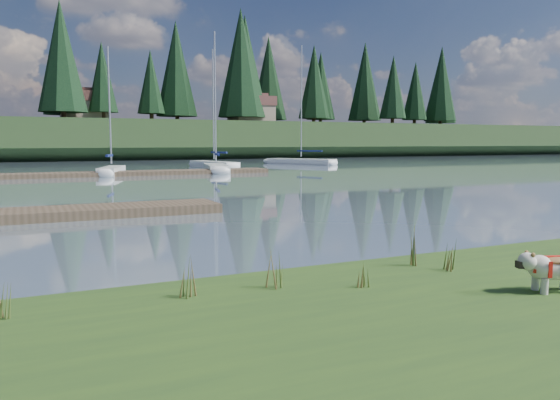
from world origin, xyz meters
TOP-DOWN VIEW (x-y plane):
  - ground at (0.00, 30.00)m, footprint 200.00×200.00m
  - ridge at (0.00, 73.00)m, footprint 200.00×20.00m
  - bulldog at (4.46, -4.26)m, footprint 0.93×0.56m
  - dock_far at (2.00, 30.00)m, footprint 26.00×2.20m
  - sailboat_bg_2 at (3.92, 31.93)m, footprint 2.93×6.04m
  - sailboat_bg_3 at (11.99, 32.64)m, footprint 3.07×7.56m
  - sailboat_bg_4 at (13.73, 39.25)m, footprint 3.09×7.38m
  - sailboat_bg_5 at (24.27, 42.73)m, footprint 5.81×8.46m
  - weed_0 at (-0.11, -2.38)m, footprint 0.17×0.14m
  - weed_1 at (1.15, -2.48)m, footprint 0.17×0.14m
  - weed_2 at (3.80, -2.21)m, footprint 0.17×0.14m
  - weed_3 at (-2.28, -2.33)m, footprint 0.17×0.14m
  - weed_4 at (2.27, -2.98)m, footprint 0.17×0.14m
  - weed_5 at (4.11, -2.73)m, footprint 0.17×0.14m
  - mud_lip at (0.00, -1.60)m, footprint 60.00×0.50m
  - conifer_4 at (3.00, 66.00)m, footprint 6.16×6.16m
  - conifer_5 at (15.00, 70.00)m, footprint 3.96×3.96m
  - conifer_6 at (28.00, 68.00)m, footprint 7.04×7.04m
  - conifer_7 at (42.00, 71.00)m, footprint 5.28×5.28m
  - conifer_8 at (55.00, 67.00)m, footprint 4.62×4.62m
  - conifer_9 at (68.00, 70.00)m, footprint 5.94×5.94m
  - house_1 at (6.00, 71.00)m, footprint 6.30×5.30m
  - house_2 at (30.00, 69.00)m, footprint 6.30×5.30m

SIDE VIEW (x-z plane):
  - ground at x=0.00m, z-range 0.00..0.00m
  - mud_lip at x=0.00m, z-range 0.00..0.14m
  - dock_far at x=2.00m, z-range 0.00..0.30m
  - sailboat_bg_5 at x=24.27m, z-range -5.89..6.53m
  - sailboat_bg_3 at x=11.99m, z-range -5.16..5.81m
  - sailboat_bg_4 at x=13.73m, z-range -5.06..5.71m
  - sailboat_bg_2 at x=3.92m, z-range -4.26..4.93m
  - weed_4 at x=2.27m, z-range 0.32..0.71m
  - weed_5 at x=4.11m, z-range 0.31..0.82m
  - weed_1 at x=1.15m, z-range 0.30..0.90m
  - weed_3 at x=-2.28m, z-range 0.30..0.94m
  - weed_0 at x=-0.11m, z-range 0.30..0.96m
  - weed_2 at x=3.80m, z-range 0.29..1.04m
  - bulldog at x=4.46m, z-range 0.42..0.97m
  - ridge at x=0.00m, z-range 0.00..5.00m
  - house_1 at x=6.00m, z-range 4.99..9.64m
  - house_2 at x=30.00m, z-range 4.99..9.64m
  - conifer_5 at x=15.00m, z-range 5.65..16.00m
  - conifer_8 at x=55.00m, z-range 5.62..17.40m
  - conifer_7 at x=42.00m, z-range 5.59..18.79m
  - conifer_9 at x=68.00m, z-range 5.55..20.18m
  - conifer_4 at x=3.00m, z-range 5.54..20.64m
  - conifer_6 at x=28.00m, z-range 5.49..22.49m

